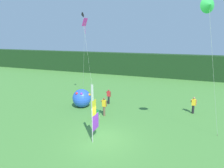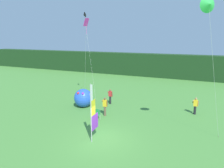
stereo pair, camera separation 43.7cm
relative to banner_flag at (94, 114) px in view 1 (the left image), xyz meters
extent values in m
plane|color=#478438|center=(0.41, 0.28, -1.99)|extent=(120.00, 120.00, 0.00)
cube|color=#193819|center=(0.41, 25.45, 0.08)|extent=(80.00, 2.40, 4.14)
cylinder|color=#B7B7BC|center=(0.00, -0.29, 0.09)|extent=(0.06, 0.06, 4.16)
cube|color=purple|center=(0.00, 0.22, -0.69)|extent=(0.02, 0.97, 1.11)
cube|color=yellow|center=(0.00, 0.04, 0.42)|extent=(0.02, 0.60, 1.11)
cube|color=white|center=(0.00, -0.15, 1.53)|extent=(0.02, 0.23, 1.11)
cylinder|color=brown|center=(-1.20, 4.50, -1.54)|extent=(0.22, 0.22, 0.90)
cube|color=yellow|center=(-1.20, 4.50, -0.78)|extent=(0.36, 0.20, 0.63)
sphere|color=brown|center=(-1.20, 4.50, -0.34)|extent=(0.20, 0.20, 0.20)
cylinder|color=brown|center=(-1.43, 4.56, -0.69)|extent=(0.09, 0.48, 0.42)
cylinder|color=brown|center=(-0.97, 4.50, -0.79)|extent=(0.09, 0.14, 0.56)
cylinder|color=black|center=(-2.10, 7.81, -1.56)|extent=(0.22, 0.22, 0.87)
cube|color=red|center=(-2.10, 7.81, -0.85)|extent=(0.36, 0.20, 0.56)
sphere|color=brown|center=(-2.10, 7.81, -0.45)|extent=(0.20, 0.20, 0.20)
cylinder|color=brown|center=(-2.33, 7.88, -0.80)|extent=(0.09, 0.48, 0.42)
cylinder|color=brown|center=(-1.87, 7.82, -0.89)|extent=(0.09, 0.14, 0.56)
cylinder|color=black|center=(6.49, 8.11, -1.59)|extent=(0.22, 0.22, 0.82)
cube|color=yellow|center=(6.49, 8.11, -0.88)|extent=(0.36, 0.20, 0.61)
sphere|color=#A37556|center=(6.49, 8.11, -0.45)|extent=(0.20, 0.20, 0.20)
cylinder|color=#A37556|center=(6.26, 8.17, -0.80)|extent=(0.09, 0.48, 0.42)
cylinder|color=#A37556|center=(6.72, 8.11, -0.90)|extent=(0.09, 0.14, 0.56)
sphere|color=blue|center=(-4.32, 5.86, -1.04)|extent=(1.90, 1.90, 1.90)
sphere|color=red|center=(-4.48, 5.20, -0.37)|extent=(0.27, 0.27, 0.27)
sphere|color=purple|center=(-3.99, 5.27, -0.37)|extent=(0.27, 0.27, 0.27)
sphere|color=orange|center=(-3.48, 5.96, -0.60)|extent=(0.27, 0.27, 0.27)
cylinder|color=#BCBCC1|center=(-1.73, 3.08, -1.78)|extent=(0.03, 0.03, 0.42)
cylinder|color=#BCBCC1|center=(-1.25, 3.08, -1.78)|extent=(0.03, 0.03, 0.42)
cylinder|color=#BCBCC1|center=(-1.73, 3.56, -1.78)|extent=(0.03, 0.03, 0.42)
cylinder|color=#BCBCC1|center=(-1.25, 3.56, -1.78)|extent=(0.03, 0.03, 0.42)
cube|color=#237F42|center=(-1.49, 3.32, -1.56)|extent=(0.48, 0.48, 0.03)
cube|color=#237F42|center=(-1.49, 3.56, -1.32)|extent=(0.48, 0.03, 0.44)
cylinder|color=brown|center=(-5.29, 7.74, -1.95)|extent=(0.03, 0.03, 0.08)
cylinder|color=silver|center=(-4.35, 6.54, 2.24)|extent=(1.90, 2.43, 8.48)
cube|color=#DB33A8|center=(-3.41, 5.33, 6.48)|extent=(0.39, 0.58, 0.71)
cylinder|color=#DB33A8|center=(-3.41, 5.33, 5.75)|extent=(0.02, 0.02, 0.70)
cylinder|color=brown|center=(-3.96, 8.02, -1.95)|extent=(0.03, 0.03, 0.08)
cylinder|color=silver|center=(-4.69, 8.25, 2.74)|extent=(1.49, 0.47, 9.48)
cone|color=black|center=(-5.43, 8.47, 7.48)|extent=(0.39, 0.60, 0.58)
cylinder|color=brown|center=(8.23, 3.97, -1.95)|extent=(0.03, 0.03, 0.08)
cylinder|color=silver|center=(7.43, 2.90, 2.49)|extent=(1.61, 2.16, 8.97)
cone|color=green|center=(6.63, 1.83, 6.98)|extent=(0.98, 0.79, 0.93)
camera|label=1|loc=(5.95, -11.82, 5.18)|focal=32.67mm
camera|label=2|loc=(6.35, -11.66, 5.18)|focal=32.67mm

